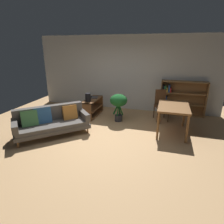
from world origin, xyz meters
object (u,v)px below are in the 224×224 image
(media_console, at_px, (92,107))
(dining_chair_near, at_px, (161,104))
(open_laptop, at_px, (93,97))
(potted_floor_plant, at_px, (119,102))
(dining_table, at_px, (173,109))
(desk_speaker, at_px, (88,97))
(fabric_couch, at_px, (51,121))
(bookshelf, at_px, (180,98))

(media_console, distance_m, dining_chair_near, 2.32)
(open_laptop, xyz_separation_m, potted_floor_plant, (1.06, -0.46, 0.02))
(dining_table, bearing_deg, dining_chair_near, 110.15)
(open_laptop, bearing_deg, dining_table, -18.08)
(media_console, bearing_deg, desk_speaker, -90.69)
(desk_speaker, bearing_deg, dining_table, -7.63)
(potted_floor_plant, distance_m, dining_table, 1.70)
(open_laptop, bearing_deg, fabric_couch, -102.84)
(fabric_couch, height_order, dining_chair_near, dining_chair_near)
(media_console, relative_size, open_laptop, 2.47)
(fabric_couch, bearing_deg, desk_speaker, 70.45)
(dining_table, xyz_separation_m, dining_chair_near, (-0.36, 0.97, -0.15))
(dining_table, bearing_deg, fabric_couch, -161.74)
(potted_floor_plant, bearing_deg, desk_speaker, -175.99)
(open_laptop, bearing_deg, media_console, -73.32)
(open_laptop, distance_m, potted_floor_plant, 1.16)
(open_laptop, height_order, desk_speaker, desk_speaker)
(desk_speaker, relative_size, dining_chair_near, 0.28)
(open_laptop, relative_size, dining_chair_near, 0.47)
(open_laptop, xyz_separation_m, desk_speaker, (0.06, -0.53, 0.12))
(desk_speaker, xyz_separation_m, potted_floor_plant, (1.01, 0.07, -0.09))
(media_console, height_order, bookshelf, bookshelf)
(dining_chair_near, bearing_deg, open_laptop, -177.85)
(fabric_couch, relative_size, dining_table, 1.60)
(media_console, xyz_separation_m, desk_speaker, (-0.00, -0.33, 0.44))
(desk_speaker, distance_m, dining_chair_near, 2.38)
(potted_floor_plant, bearing_deg, dining_table, -14.53)
(potted_floor_plant, distance_m, bookshelf, 2.26)
(dining_chair_near, bearing_deg, dining_table, -69.85)
(potted_floor_plant, bearing_deg, bookshelf, 32.92)
(desk_speaker, distance_m, bookshelf, 3.18)
(media_console, height_order, open_laptop, open_laptop)
(open_laptop, bearing_deg, desk_speaker, -83.92)
(desk_speaker, relative_size, potted_floor_plant, 0.31)
(fabric_couch, height_order, media_console, fabric_couch)
(open_laptop, xyz_separation_m, bookshelf, (2.96, 0.77, -0.01))
(media_console, bearing_deg, open_laptop, 106.68)
(fabric_couch, bearing_deg, bookshelf, 38.37)
(open_laptop, relative_size, desk_speaker, 1.69)
(media_console, relative_size, dining_chair_near, 1.17)
(desk_speaker, xyz_separation_m, dining_table, (2.65, -0.35, -0.03))
(media_console, distance_m, open_laptop, 0.38)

